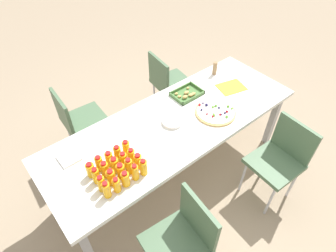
# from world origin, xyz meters

# --- Properties ---
(ground_plane) EXTENTS (12.00, 12.00, 0.00)m
(ground_plane) POSITION_xyz_m (0.00, 0.00, 0.00)
(ground_plane) COLOR gray
(party_table) EXTENTS (2.36, 0.83, 0.72)m
(party_table) POSITION_xyz_m (0.00, 0.00, 0.66)
(party_table) COLOR white
(party_table) RESTS_ON ground_plane
(chair_far_right) EXTENTS (0.44, 0.44, 0.83)m
(chair_far_right) POSITION_xyz_m (0.53, 0.75, 0.50)
(chair_far_right) COLOR #4C6B4C
(chair_far_right) RESTS_ON ground_plane
(chair_far_left) EXTENTS (0.42, 0.42, 0.83)m
(chair_far_left) POSITION_xyz_m (-0.56, 0.81, 0.50)
(chair_far_left) COLOR #4C6B4C
(chair_far_left) RESTS_ON ground_plane
(chair_near_right) EXTENTS (0.42, 0.42, 0.83)m
(chair_near_right) POSITION_xyz_m (0.59, -0.75, 0.50)
(chair_near_right) COLOR #4C6B4C
(chair_near_right) RESTS_ON ground_plane
(chair_near_left) EXTENTS (0.44, 0.44, 0.83)m
(chair_near_left) POSITION_xyz_m (-0.55, -0.75, 0.50)
(chair_near_left) COLOR #4C6B4C
(chair_near_left) RESTS_ON ground_plane
(juice_bottle_0) EXTENTS (0.05, 0.05, 0.15)m
(juice_bottle_0) POSITION_xyz_m (-0.83, -0.27, 0.79)
(juice_bottle_0) COLOR #FBAB14
(juice_bottle_0) RESTS_ON party_table
(juice_bottle_1) EXTENTS (0.05, 0.05, 0.13)m
(juice_bottle_1) POSITION_xyz_m (-0.75, -0.28, 0.79)
(juice_bottle_1) COLOR #FAAB14
(juice_bottle_1) RESTS_ON party_table
(juice_bottle_2) EXTENTS (0.06, 0.06, 0.13)m
(juice_bottle_2) POSITION_xyz_m (-0.68, -0.27, 0.79)
(juice_bottle_2) COLOR #FAAC14
(juice_bottle_2) RESTS_ON party_table
(juice_bottle_3) EXTENTS (0.05, 0.05, 0.15)m
(juice_bottle_3) POSITION_xyz_m (-0.60, -0.27, 0.79)
(juice_bottle_3) COLOR #F9AB14
(juice_bottle_3) RESTS_ON party_table
(juice_bottle_4) EXTENTS (0.06, 0.06, 0.15)m
(juice_bottle_4) POSITION_xyz_m (-0.53, -0.27, 0.79)
(juice_bottle_4) COLOR #F9AD14
(juice_bottle_4) RESTS_ON party_table
(juice_bottle_5) EXTENTS (0.05, 0.05, 0.14)m
(juice_bottle_5) POSITION_xyz_m (-0.83, -0.20, 0.79)
(juice_bottle_5) COLOR #FAAF14
(juice_bottle_5) RESTS_ON party_table
(juice_bottle_6) EXTENTS (0.06, 0.06, 0.14)m
(juice_bottle_6) POSITION_xyz_m (-0.75, -0.20, 0.79)
(juice_bottle_6) COLOR #F9AB14
(juice_bottle_6) RESTS_ON party_table
(juice_bottle_7) EXTENTS (0.06, 0.06, 0.14)m
(juice_bottle_7) POSITION_xyz_m (-0.67, -0.20, 0.79)
(juice_bottle_7) COLOR #F9AF14
(juice_bottle_7) RESTS_ON party_table
(juice_bottle_8) EXTENTS (0.06, 0.06, 0.14)m
(juice_bottle_8) POSITION_xyz_m (-0.60, -0.20, 0.79)
(juice_bottle_8) COLOR #F9AD14
(juice_bottle_8) RESTS_ON party_table
(juice_bottle_9) EXTENTS (0.06, 0.06, 0.14)m
(juice_bottle_9) POSITION_xyz_m (-0.52, -0.20, 0.79)
(juice_bottle_9) COLOR #FAAC14
(juice_bottle_9) RESTS_ON party_table
(juice_bottle_10) EXTENTS (0.05, 0.05, 0.14)m
(juice_bottle_10) POSITION_xyz_m (-0.83, -0.12, 0.79)
(juice_bottle_10) COLOR #FAAF14
(juice_bottle_10) RESTS_ON party_table
(juice_bottle_11) EXTENTS (0.06, 0.06, 0.15)m
(juice_bottle_11) POSITION_xyz_m (-0.75, -0.12, 0.79)
(juice_bottle_11) COLOR #F8AE14
(juice_bottle_11) RESTS_ON party_table
(juice_bottle_12) EXTENTS (0.06, 0.06, 0.15)m
(juice_bottle_12) POSITION_xyz_m (-0.68, -0.13, 0.79)
(juice_bottle_12) COLOR #F8AD14
(juice_bottle_12) RESTS_ON party_table
(juice_bottle_13) EXTENTS (0.06, 0.06, 0.14)m
(juice_bottle_13) POSITION_xyz_m (-0.60, -0.12, 0.79)
(juice_bottle_13) COLOR #F9AC14
(juice_bottle_13) RESTS_ON party_table
(juice_bottle_14) EXTENTS (0.05, 0.05, 0.13)m
(juice_bottle_14) POSITION_xyz_m (-0.53, -0.13, 0.79)
(juice_bottle_14) COLOR #FAAE14
(juice_bottle_14) RESTS_ON party_table
(juice_bottle_15) EXTENTS (0.06, 0.06, 0.13)m
(juice_bottle_15) POSITION_xyz_m (-0.83, -0.05, 0.79)
(juice_bottle_15) COLOR #F9AD14
(juice_bottle_15) RESTS_ON party_table
(juice_bottle_16) EXTENTS (0.06, 0.06, 0.14)m
(juice_bottle_16) POSITION_xyz_m (-0.75, -0.04, 0.79)
(juice_bottle_16) COLOR #F9AD14
(juice_bottle_16) RESTS_ON party_table
(juice_bottle_17) EXTENTS (0.06, 0.06, 0.13)m
(juice_bottle_17) POSITION_xyz_m (-0.67, -0.05, 0.79)
(juice_bottle_17) COLOR #FBAC14
(juice_bottle_17) RESTS_ON party_table
(juice_bottle_18) EXTENTS (0.06, 0.06, 0.15)m
(juice_bottle_18) POSITION_xyz_m (-0.60, -0.05, 0.79)
(juice_bottle_18) COLOR #F8AE14
(juice_bottle_18) RESTS_ON party_table
(juice_bottle_19) EXTENTS (0.06, 0.06, 0.15)m
(juice_bottle_19) POSITION_xyz_m (-0.52, -0.04, 0.79)
(juice_bottle_19) COLOR #F8AC14
(juice_bottle_19) RESTS_ON party_table
(fruit_pizza) EXTENTS (0.36, 0.36, 0.05)m
(fruit_pizza) POSITION_xyz_m (0.35, -0.15, 0.74)
(fruit_pizza) COLOR tan
(fruit_pizza) RESTS_ON party_table
(snack_tray) EXTENTS (0.29, 0.21, 0.04)m
(snack_tray) POSITION_xyz_m (0.33, 0.21, 0.74)
(snack_tray) COLOR #477238
(snack_tray) RESTS_ON party_table
(plate_stack) EXTENTS (0.19, 0.19, 0.03)m
(plate_stack) POSITION_xyz_m (-0.02, 0.01, 0.74)
(plate_stack) COLOR silver
(plate_stack) RESTS_ON party_table
(napkin_stack) EXTENTS (0.15, 0.15, 0.02)m
(napkin_stack) POSITION_xyz_m (-0.89, 0.20, 0.73)
(napkin_stack) COLOR white
(napkin_stack) RESTS_ON party_table
(cardboard_tube) EXTENTS (0.04, 0.04, 0.14)m
(cardboard_tube) POSITION_xyz_m (0.79, 0.29, 0.79)
(cardboard_tube) COLOR #9E7A56
(cardboard_tube) RESTS_ON party_table
(paper_folder) EXTENTS (0.30, 0.26, 0.01)m
(paper_folder) POSITION_xyz_m (0.75, 0.02, 0.73)
(paper_folder) COLOR yellow
(paper_folder) RESTS_ON party_table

